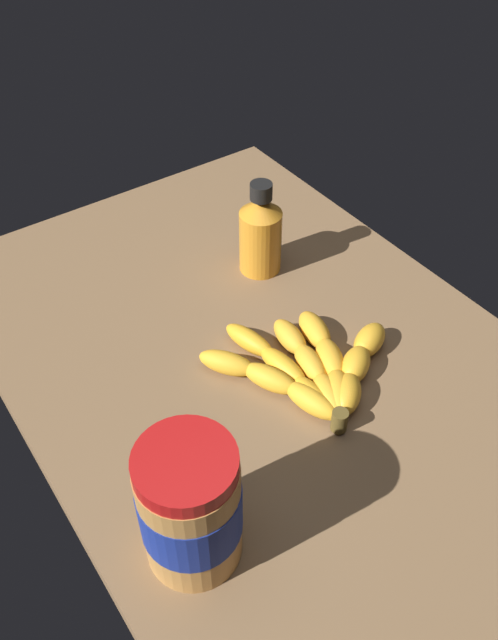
# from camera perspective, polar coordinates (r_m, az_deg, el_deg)

# --- Properties ---
(ground_plane) EXTENTS (0.90, 0.63, 0.03)m
(ground_plane) POSITION_cam_1_polar(r_m,az_deg,el_deg) (0.90, 0.73, -3.13)
(ground_plane) COLOR brown
(banana_bunch) EXTENTS (0.23, 0.25, 0.04)m
(banana_bunch) POSITION_cam_1_polar(r_m,az_deg,el_deg) (0.85, 5.51, -4.14)
(banana_bunch) COLOR gold
(banana_bunch) RESTS_ON ground_plane
(peanut_butter_jar) EXTENTS (0.10, 0.10, 0.16)m
(peanut_butter_jar) POSITION_cam_1_polar(r_m,az_deg,el_deg) (0.65, -5.16, -15.96)
(peanut_butter_jar) COLOR #BF8442
(peanut_butter_jar) RESTS_ON ground_plane
(honey_bottle) EXTENTS (0.06, 0.06, 0.15)m
(honey_bottle) POSITION_cam_1_polar(r_m,az_deg,el_deg) (0.98, 1.01, 7.66)
(honey_bottle) COLOR orange
(honey_bottle) RESTS_ON ground_plane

